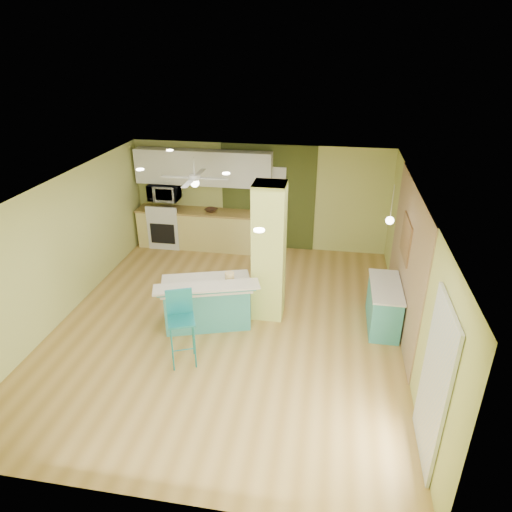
# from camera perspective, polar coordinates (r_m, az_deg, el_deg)

# --- Properties ---
(floor) EXTENTS (6.00, 7.00, 0.01)m
(floor) POSITION_cam_1_polar(r_m,az_deg,el_deg) (8.28, -3.49, -8.57)
(floor) COLOR #A47B39
(floor) RESTS_ON ground
(ceiling) EXTENTS (6.00, 7.00, 0.01)m
(ceiling) POSITION_cam_1_polar(r_m,az_deg,el_deg) (7.18, -4.02, 8.27)
(ceiling) COLOR white
(ceiling) RESTS_ON wall_back
(wall_back) EXTENTS (6.00, 0.01, 2.50)m
(wall_back) POSITION_cam_1_polar(r_m,az_deg,el_deg) (10.84, 0.49, 7.36)
(wall_back) COLOR #BDC368
(wall_back) RESTS_ON floor
(wall_front) EXTENTS (6.00, 0.01, 2.50)m
(wall_front) POSITION_cam_1_polar(r_m,az_deg,el_deg) (4.90, -13.57, -18.89)
(wall_front) COLOR #BDC368
(wall_front) RESTS_ON floor
(wall_left) EXTENTS (0.01, 7.00, 2.50)m
(wall_left) POSITION_cam_1_polar(r_m,az_deg,el_deg) (8.80, -23.17, 0.77)
(wall_left) COLOR #BDC368
(wall_left) RESTS_ON floor
(wall_right) EXTENTS (0.01, 7.00, 2.50)m
(wall_right) POSITION_cam_1_polar(r_m,az_deg,el_deg) (7.59, 18.96, -2.40)
(wall_right) COLOR #BDC368
(wall_right) RESTS_ON floor
(wood_panel) EXTENTS (0.02, 3.40, 2.50)m
(wood_panel) POSITION_cam_1_polar(r_m,az_deg,el_deg) (8.12, 18.30, -0.44)
(wood_panel) COLOR #8F6F51
(wood_panel) RESTS_ON floor
(olive_accent) EXTENTS (2.20, 0.02, 2.50)m
(olive_accent) POSITION_cam_1_polar(r_m,az_deg,el_deg) (10.79, 1.54, 7.27)
(olive_accent) COLOR #414A1D
(olive_accent) RESTS_ON floor
(interior_door) EXTENTS (0.82, 0.05, 2.00)m
(interior_door) POSITION_cam_1_polar(r_m,az_deg,el_deg) (10.85, 1.50, 5.97)
(interior_door) COLOR white
(interior_door) RESTS_ON floor
(french_door) EXTENTS (0.04, 1.08, 2.10)m
(french_door) POSITION_cam_1_polar(r_m,az_deg,el_deg) (5.79, 21.38, -14.73)
(french_door) COLOR silver
(french_door) RESTS_ON floor
(column) EXTENTS (0.55, 0.55, 2.50)m
(column) POSITION_cam_1_polar(r_m,az_deg,el_deg) (7.98, 1.63, 0.47)
(column) COLOR #C3CE5F
(column) RESTS_ON floor
(kitchen_run) EXTENTS (3.25, 0.63, 0.94)m
(kitchen_run) POSITION_cam_1_polar(r_m,az_deg,el_deg) (11.10, -6.43, 3.36)
(kitchen_run) COLOR #E0CE75
(kitchen_run) RESTS_ON floor
(stove) EXTENTS (0.76, 0.66, 1.08)m
(stove) POSITION_cam_1_polar(r_m,az_deg,el_deg) (11.38, -11.05, 3.55)
(stove) COLOR silver
(stove) RESTS_ON floor
(upper_cabinets) EXTENTS (3.20, 0.34, 0.80)m
(upper_cabinets) POSITION_cam_1_polar(r_m,az_deg,el_deg) (10.74, -6.64, 10.92)
(upper_cabinets) COLOR white
(upper_cabinets) RESTS_ON wall_back
(microwave) EXTENTS (0.70, 0.48, 0.39)m
(microwave) POSITION_cam_1_polar(r_m,az_deg,el_deg) (11.10, -11.42, 7.83)
(microwave) COLOR silver
(microwave) RESTS_ON wall_back
(ceiling_fan) EXTENTS (1.41, 1.41, 0.61)m
(ceiling_fan) POSITION_cam_1_polar(r_m,az_deg,el_deg) (9.44, -7.69, 9.61)
(ceiling_fan) COLOR white
(ceiling_fan) RESTS_ON ceiling
(pendant_lamp) EXTENTS (0.14, 0.14, 0.69)m
(pendant_lamp) POSITION_cam_1_polar(r_m,az_deg,el_deg) (7.96, 16.39, 4.31)
(pendant_lamp) COLOR silver
(pendant_lamp) RESTS_ON ceiling
(wall_decor) EXTENTS (0.03, 0.90, 0.70)m
(wall_decor) POSITION_cam_1_polar(r_m,az_deg,el_deg) (8.18, 18.25, 2.07)
(wall_decor) COLOR brown
(wall_decor) RESTS_ON wood_panel
(peninsula) EXTENTS (1.85, 1.38, 0.94)m
(peninsula) POSITION_cam_1_polar(r_m,az_deg,el_deg) (8.12, -6.12, -5.73)
(peninsula) COLOR teal
(peninsula) RESTS_ON floor
(bar_stool) EXTENTS (0.53, 0.53, 1.22)m
(bar_stool) POSITION_cam_1_polar(r_m,az_deg,el_deg) (7.09, -9.41, -7.37)
(bar_stool) COLOR teal
(bar_stool) RESTS_ON floor
(side_counter) EXTENTS (0.53, 1.24, 0.80)m
(side_counter) POSITION_cam_1_polar(r_m,az_deg,el_deg) (8.34, 15.67, -5.98)
(side_counter) COLOR teal
(side_counter) RESTS_ON floor
(fruit_bowl) EXTENTS (0.36, 0.36, 0.07)m
(fruit_bowl) POSITION_cam_1_polar(r_m,az_deg,el_deg) (10.85, -5.62, 5.73)
(fruit_bowl) COLOR #3B2418
(fruit_bowl) RESTS_ON kitchen_run
(canister) EXTENTS (0.16, 0.16, 0.19)m
(canister) POSITION_cam_1_polar(r_m,az_deg,el_deg) (7.88, -3.32, -2.71)
(canister) COLOR gold
(canister) RESTS_ON peninsula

